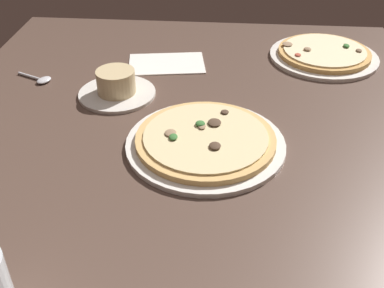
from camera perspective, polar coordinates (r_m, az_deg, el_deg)
The scene contains 6 objects.
dining_table at distance 88.81cm, azimuth -1.71°, elevation -3.99°, with size 150.00×110.00×4.00cm, color brown.
pizza_main at distance 92.74cm, azimuth 1.63°, elevation 0.37°, with size 31.27×31.27×3.39cm.
pizza_side at distance 133.03cm, azimuth 15.53°, elevation 10.33°, with size 28.42×28.42×3.29cm.
ramekin_on_saucer at distance 111.09cm, azimuth -9.04°, elevation 6.87°, with size 17.76×17.76×6.16cm.
paper_menu at distance 125.68cm, azimuth -3.06°, elevation 9.60°, with size 12.65×19.45×0.30cm, color white.
spoon at distance 122.60cm, azimuth -17.71°, elevation 7.41°, with size 6.24×9.94×1.00cm.
Camera 1 is at (-68.67, -8.34, 57.70)cm, focal length 44.50 mm.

